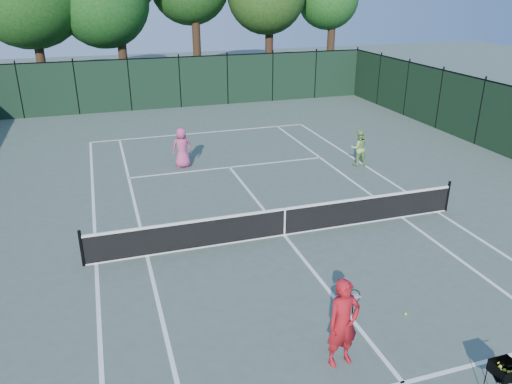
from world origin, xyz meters
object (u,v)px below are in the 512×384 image
object	(u,v)px
coach	(343,323)
loose_ball_midcourt	(406,314)
player_pink	(182,148)
player_green	(359,148)
ball_hopper	(505,370)

from	to	relation	value
coach	loose_ball_midcourt	size ratio (longest dim) A/B	27.91
player_pink	player_green	distance (m)	7.32
player_pink	loose_ball_midcourt	distance (m)	12.06
coach	player_pink	distance (m)	12.59
coach	player_pink	bearing A→B (deg)	88.78
player_pink	ball_hopper	world-z (taller)	player_pink
player_green	ball_hopper	xyz separation A→B (m)	(-3.75, -12.28, -0.08)
player_pink	loose_ball_midcourt	world-z (taller)	player_pink
loose_ball_midcourt	player_green	bearing A→B (deg)	67.64
coach	player_pink	size ratio (longest dim) A/B	1.13
player_pink	loose_ball_midcourt	bearing A→B (deg)	105.31
ball_hopper	player_green	bearing A→B (deg)	93.20
player_green	coach	bearing A→B (deg)	66.79
player_pink	player_green	size ratio (longest dim) A/B	1.10
player_green	loose_ball_midcourt	xyz separation A→B (m)	(-3.94, -9.58, -0.73)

